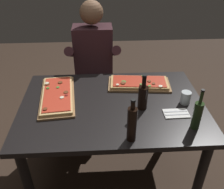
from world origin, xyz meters
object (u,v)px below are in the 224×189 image
at_px(pizza_rectangular_front, 139,83).
at_px(oil_bottle_amber, 197,115).
at_px(pizza_rectangular_left, 57,95).
at_px(tumbler_near_camera, 185,98).
at_px(dining_table, 112,113).
at_px(vinegar_bottle_green, 143,96).
at_px(seated_diner, 94,62).
at_px(wine_bottle_dark, 132,124).
at_px(diner_chair, 95,78).

distance_m(pizza_rectangular_front, oil_bottle_amber, 0.64).
bearing_deg(oil_bottle_amber, pizza_rectangular_left, 156.56).
relative_size(pizza_rectangular_left, tumbler_near_camera, 6.12).
height_order(dining_table, vinegar_bottle_green, vinegar_bottle_green).
bearing_deg(pizza_rectangular_front, vinegar_bottle_green, -94.56).
xyz_separation_m(dining_table, oil_bottle_amber, (0.53, -0.31, 0.20)).
bearing_deg(vinegar_bottle_green, oil_bottle_amber, -37.17).
relative_size(oil_bottle_amber, seated_diner, 0.22).
height_order(wine_bottle_dark, seated_diner, seated_diner).
distance_m(pizza_rectangular_left, oil_bottle_amber, 1.05).
bearing_deg(tumbler_near_camera, dining_table, 177.67).
bearing_deg(wine_bottle_dark, pizza_rectangular_front, 77.18).
xyz_separation_m(pizza_rectangular_front, wine_bottle_dark, (-0.15, -0.65, 0.11)).
bearing_deg(seated_diner, pizza_rectangular_left, -114.25).
height_order(dining_table, seated_diner, seated_diner).
bearing_deg(seated_diner, pizza_rectangular_front, -50.76).
bearing_deg(seated_diner, vinegar_bottle_green, -65.56).
xyz_separation_m(pizza_rectangular_left, wine_bottle_dark, (0.52, -0.50, 0.11)).
height_order(dining_table, diner_chair, diner_chair).
xyz_separation_m(oil_bottle_amber, tumbler_near_camera, (0.02, 0.28, -0.07)).
bearing_deg(pizza_rectangular_left, oil_bottle_amber, -23.44).
distance_m(tumbler_near_camera, diner_chair, 1.16).
height_order(wine_bottle_dark, diner_chair, wine_bottle_dark).
xyz_separation_m(tumbler_near_camera, diner_chair, (-0.70, 0.88, -0.30)).
xyz_separation_m(oil_bottle_amber, diner_chair, (-0.68, 1.16, -0.36)).
bearing_deg(dining_table, seated_diner, 101.32).
distance_m(vinegar_bottle_green, seated_diner, 0.89).
height_order(vinegar_bottle_green, diner_chair, vinegar_bottle_green).
xyz_separation_m(pizza_rectangular_front, oil_bottle_amber, (0.29, -0.56, 0.09)).
distance_m(pizza_rectangular_front, wine_bottle_dark, 0.68).
relative_size(tumbler_near_camera, diner_chair, 0.11).
xyz_separation_m(pizza_rectangular_front, pizza_rectangular_left, (-0.67, -0.15, 0.00)).
bearing_deg(tumbler_near_camera, oil_bottle_amber, -94.29).
relative_size(dining_table, oil_bottle_amber, 4.68).
bearing_deg(diner_chair, vinegar_bottle_green, -68.43).
relative_size(pizza_rectangular_front, vinegar_bottle_green, 1.93).
height_order(wine_bottle_dark, vinegar_bottle_green, wine_bottle_dark).
distance_m(diner_chair, seated_diner, 0.28).
bearing_deg(vinegar_bottle_green, pizza_rectangular_front, 85.44).
relative_size(oil_bottle_amber, tumbler_near_camera, 3.08).
distance_m(dining_table, pizza_rectangular_left, 0.46).
xyz_separation_m(dining_table, pizza_rectangular_left, (-0.43, 0.11, 0.12)).
xyz_separation_m(pizza_rectangular_left, oil_bottle_amber, (0.96, -0.42, 0.09)).
xyz_separation_m(pizza_rectangular_front, diner_chair, (-0.39, 0.60, -0.27)).
xyz_separation_m(oil_bottle_amber, seated_diner, (-0.68, 1.04, -0.11)).
height_order(tumbler_near_camera, seated_diner, seated_diner).
bearing_deg(diner_chair, pizza_rectangular_front, -56.85).
relative_size(dining_table, diner_chair, 1.61).
relative_size(wine_bottle_dark, tumbler_near_camera, 3.13).
bearing_deg(pizza_rectangular_front, dining_table, -133.45).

